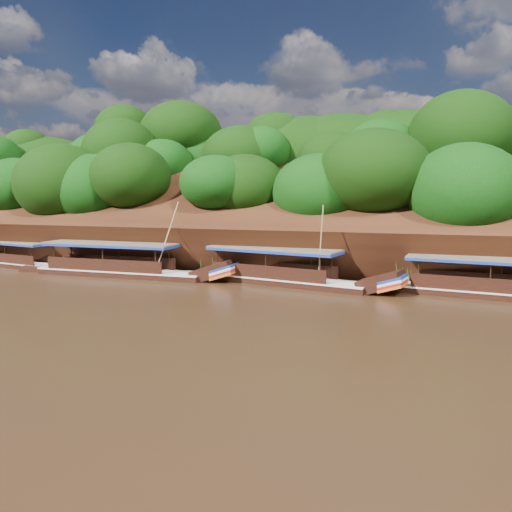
# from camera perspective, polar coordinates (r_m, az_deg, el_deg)

# --- Properties ---
(ground) EXTENTS (160.00, 160.00, 0.00)m
(ground) POSITION_cam_1_polar(r_m,az_deg,el_deg) (27.04, 0.61, -6.27)
(ground) COLOR black
(ground) RESTS_ON ground
(riverbank) EXTENTS (120.00, 30.06, 19.40)m
(riverbank) POSITION_cam_1_polar(r_m,az_deg,el_deg) (48.64, 8.80, 1.87)
(riverbank) COLOR black
(riverbank) RESTS_ON ground
(boat_1) EXTENTS (14.64, 4.91, 6.03)m
(boat_1) POSITION_cam_1_polar(r_m,az_deg,el_deg) (34.44, 4.15, -2.42)
(boat_1) COLOR black
(boat_1) RESTS_ON ground
(boat_2) EXTENTS (16.22, 2.68, 6.17)m
(boat_2) POSITION_cam_1_polar(r_m,az_deg,el_deg) (39.15, -14.19, -1.46)
(boat_2) COLOR black
(boat_2) RESTS_ON ground
(boat_3) EXTENTS (12.38, 4.11, 2.60)m
(boat_3) POSITION_cam_1_polar(r_m,az_deg,el_deg) (47.08, -24.95, -0.59)
(boat_3) COLOR black
(boat_3) RESTS_ON ground
(reeds) EXTENTS (51.10, 2.50, 1.94)m
(reeds) POSITION_cam_1_polar(r_m,az_deg,el_deg) (36.68, 0.47, -1.32)
(reeds) COLOR #25701C
(reeds) RESTS_ON ground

